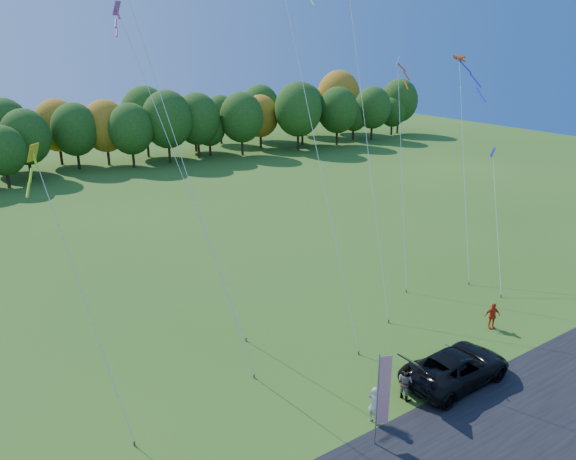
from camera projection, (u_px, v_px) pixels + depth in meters
ground at (364, 414)px, 25.01m from camera, size 160.00×160.00×0.00m
tree_line at (59, 176)px, 67.89m from camera, size 116.00×12.00×10.00m
black_suv at (457, 367)px, 27.14m from camera, size 5.88×2.76×1.63m
person_tailgate_a at (375, 405)px, 24.22m from camera, size 0.54×0.72×1.78m
person_tailgate_b at (406, 382)px, 25.91m from camera, size 0.65×0.83×1.71m
person_east at (492, 316)px, 32.20m from camera, size 1.00×0.75×1.58m
feather_flag at (383, 389)px, 22.40m from camera, size 0.53×0.25×4.24m
kite_delta_blue at (149, 60)px, 25.00m from camera, size 6.59×10.13×30.99m
kite_parafoil_orange at (357, 55)px, 34.84m from camera, size 6.94×14.01×30.16m
kite_delta_red at (297, 29)px, 28.86m from camera, size 2.59×9.04×22.50m
kite_parafoil_rainbow at (464, 165)px, 39.39m from camera, size 5.89×6.76×15.03m
kite_diamond_yellow at (83, 295)px, 23.05m from camera, size 1.89×6.26×12.17m
kite_diamond_white at (402, 173)px, 37.34m from camera, size 3.47×5.54×15.10m
kite_diamond_pink at (182, 175)px, 30.59m from camera, size 3.48×8.78×18.16m
kite_diamond_blue_low at (497, 221)px, 37.65m from camera, size 4.27×5.10×9.00m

